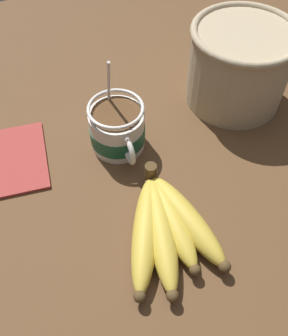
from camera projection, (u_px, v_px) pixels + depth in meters
The scene contains 5 objects.
table at pixel (134, 173), 66.95cm from camera, with size 131.87×131.87×2.96cm.
coffee_mug at pixel (117, 129), 65.98cm from camera, with size 13.60×9.88×17.08cm.
banana_bunch at pixel (166, 226), 56.53cm from camera, with size 21.65×16.38×4.31cm.
woven_basket at pixel (239, 65), 70.59cm from camera, with size 19.88×19.88×15.50cm.
napkin at pixel (15, 159), 66.62cm from camera, with size 16.81×12.73×0.60cm.
Camera 1 is at (37.70, -13.39, 55.20)cm, focal length 40.00 mm.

